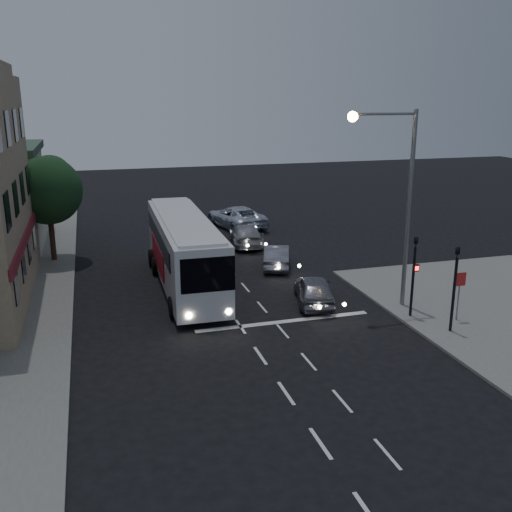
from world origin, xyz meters
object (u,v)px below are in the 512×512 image
object	(u,v)px
traffic_signal_main	(414,267)
traffic_signal_side	(455,279)
car_sedan_a	(276,256)
street_tree	(47,187)
car_sedan_b	(246,235)
streetlight	(398,187)
tour_bus	(184,249)
car_suv	(314,290)
regulatory_sign	(460,288)
car_sedan_c	(236,217)

from	to	relation	value
traffic_signal_main	traffic_signal_side	distance (m)	2.10
car_sedan_a	street_tree	xyz separation A→B (m)	(-12.53, 4.98, 3.83)
traffic_signal_main	traffic_signal_side	bearing A→B (deg)	-70.51
car_sedan_b	street_tree	world-z (taller)	street_tree
car_sedan_a	street_tree	size ratio (longest dim) A/B	0.65
car_sedan_b	traffic_signal_main	world-z (taller)	traffic_signal_main
car_sedan_a	streetlight	bearing A→B (deg)	129.88
tour_bus	car_sedan_b	xyz separation A→B (m)	(5.35, 7.42, -1.31)
tour_bus	car_suv	size ratio (longest dim) A/B	2.96
traffic_signal_main	regulatory_sign	xyz separation A→B (m)	(1.70, -1.01, -0.82)
regulatory_sign	streetlight	distance (m)	5.18
tour_bus	car_suv	xyz separation A→B (m)	(5.52, -4.27, -1.31)
tour_bus	traffic_signal_side	world-z (taller)	traffic_signal_side
tour_bus	car_sedan_b	distance (m)	9.24
tour_bus	car_sedan_a	xyz separation A→B (m)	(5.69, 1.97, -1.34)
car_sedan_a	regulatory_sign	bearing A→B (deg)	134.64
car_sedan_b	streetlight	bearing A→B (deg)	113.38
car_sedan_c	street_tree	distance (m)	14.57
car_suv	car_sedan_b	xyz separation A→B (m)	(-0.17, 11.69, 0.00)
car_sedan_a	traffic_signal_main	size ratio (longest dim) A/B	0.99
traffic_signal_side	streetlight	world-z (taller)	streetlight
car_suv	car_sedan_a	xyz separation A→B (m)	(0.17, 6.25, -0.03)
car_suv	traffic_signal_side	bearing A→B (deg)	144.21
regulatory_sign	car_sedan_a	bearing A→B (deg)	115.84
car_suv	regulatory_sign	bearing A→B (deg)	156.42
car_suv	car_sedan_a	distance (m)	6.25
car_sedan_a	car_sedan_c	world-z (taller)	car_sedan_c
tour_bus	streetlight	distance (m)	11.15
car_sedan_a	car_sedan_c	xyz separation A→B (m)	(0.35, 10.73, 0.16)
car_sedan_a	regulatory_sign	distance (m)	11.46
car_sedan_c	traffic_signal_main	world-z (taller)	traffic_signal_main
traffic_signal_main	traffic_signal_side	size ratio (longest dim) A/B	1.00
car_sedan_b	traffic_signal_side	distance (m)	17.33
tour_bus	traffic_signal_side	size ratio (longest dim) A/B	2.97
traffic_signal_side	street_tree	world-z (taller)	street_tree
streetlight	street_tree	distance (m)	20.19
tour_bus	regulatory_sign	distance (m)	13.53
regulatory_sign	streetlight	bearing A→B (deg)	128.75
traffic_signal_main	regulatory_sign	world-z (taller)	traffic_signal_main
car_sedan_c	regulatory_sign	xyz separation A→B (m)	(4.63, -21.01, 0.77)
car_sedan_a	regulatory_sign	world-z (taller)	regulatory_sign
car_suv	car_sedan_c	bearing A→B (deg)	-77.26
car_suv	traffic_signal_side	size ratio (longest dim) A/B	1.00
street_tree	car_sedan_a	bearing A→B (deg)	-21.67
tour_bus	car_suv	distance (m)	7.10
car_sedan_c	traffic_signal_side	bearing A→B (deg)	86.50
traffic_signal_side	streetlight	size ratio (longest dim) A/B	0.46
car_sedan_a	car_sedan_b	size ratio (longest dim) A/B	0.83
car_suv	car_sedan_a	bearing A→B (deg)	-77.09
tour_bus	regulatory_sign	size ratio (longest dim) A/B	5.53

